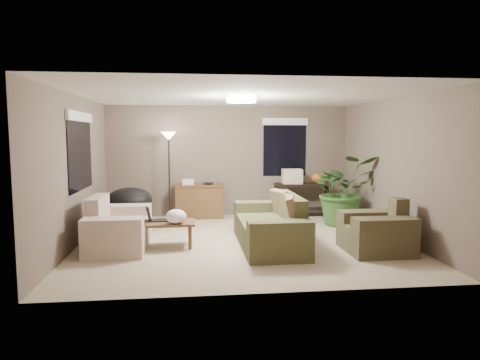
{
  "coord_description": "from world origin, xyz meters",
  "views": [
    {
      "loc": [
        -0.84,
        -7.26,
        1.84
      ],
      "look_at": [
        0.0,
        0.2,
        1.05
      ],
      "focal_mm": 32.0,
      "sensor_mm": 36.0,
      "label": 1
    }
  ],
  "objects": [
    {
      "name": "room_shell",
      "position": [
        0.0,
        0.0,
        1.25
      ],
      "size": [
        5.5,
        5.5,
        5.5
      ],
      "color": "#BEAD8D",
      "rests_on": "ground"
    },
    {
      "name": "main_sofa",
      "position": [
        0.47,
        -0.34,
        0.29
      ],
      "size": [
        0.95,
        2.2,
        0.85
      ],
      "color": "#48472B",
      "rests_on": "ground"
    },
    {
      "name": "throw_pillows",
      "position": [
        0.72,
        -0.34,
        0.65
      ],
      "size": [
        0.38,
        1.4,
        0.47
      ],
      "color": "#8C7251",
      "rests_on": "main_sofa"
    },
    {
      "name": "loveseat",
      "position": [
        -2.07,
        -0.16,
        0.3
      ],
      "size": [
        0.9,
        1.6,
        0.85
      ],
      "color": "#BFB3A3",
      "rests_on": "ground"
    },
    {
      "name": "armchair",
      "position": [
        2.05,
        -0.91,
        0.3
      ],
      "size": [
        0.95,
        1.0,
        0.85
      ],
      "color": "#4E472F",
      "rests_on": "ground"
    },
    {
      "name": "coffee_table",
      "position": [
        -1.31,
        -0.26,
        0.36
      ],
      "size": [
        1.0,
        0.55,
        0.42
      ],
      "color": "brown",
      "rests_on": "ground"
    },
    {
      "name": "laptop",
      "position": [
        -1.47,
        -0.16,
        0.48
      ],
      "size": [
        0.39,
        0.26,
        0.24
      ],
      "color": "black",
      "rests_on": "coffee_table"
    },
    {
      "name": "plastic_bag",
      "position": [
        -1.11,
        -0.41,
        0.54
      ],
      "size": [
        0.39,
        0.37,
        0.23
      ],
      "primitive_type": "ellipsoid",
      "rotation": [
        0.0,
        0.0,
        -0.23
      ],
      "color": "white",
      "rests_on": "coffee_table"
    },
    {
      "name": "desk",
      "position": [
        -0.69,
        2.21,
        0.38
      ],
      "size": [
        1.1,
        0.5,
        0.75
      ],
      "color": "brown",
      "rests_on": "ground"
    },
    {
      "name": "desk_papers",
      "position": [
        -0.85,
        2.2,
        0.8
      ],
      "size": [
        0.7,
        0.3,
        0.12
      ],
      "color": "silver",
      "rests_on": "desk"
    },
    {
      "name": "console_table",
      "position": [
        1.65,
        2.15,
        0.44
      ],
      "size": [
        1.3,
        0.4,
        0.75
      ],
      "color": "black",
      "rests_on": "ground"
    },
    {
      "name": "pumpkin",
      "position": [
        2.0,
        2.15,
        0.86
      ],
      "size": [
        0.36,
        0.36,
        0.23
      ],
      "primitive_type": "ellipsoid",
      "rotation": [
        0.0,
        0.0,
        -0.35
      ],
      "color": "orange",
      "rests_on": "console_table"
    },
    {
      "name": "cardboard_box",
      "position": [
        1.4,
        2.15,
        0.91
      ],
      "size": [
        0.45,
        0.35,
        0.33
      ],
      "primitive_type": "cube",
      "rotation": [
        0.0,
        0.0,
        -0.05
      ],
      "color": "beige",
      "rests_on": "console_table"
    },
    {
      "name": "papasan_chair",
      "position": [
        -2.09,
        1.38,
        0.47
      ],
      "size": [
        1.0,
        1.0,
        0.8
      ],
      "color": "black",
      "rests_on": "ground"
    },
    {
      "name": "floor_lamp",
      "position": [
        -1.33,
        1.95,
        1.6
      ],
      "size": [
        0.32,
        0.32,
        1.91
      ],
      "color": "black",
      "rests_on": "ground"
    },
    {
      "name": "ceiling_fixture",
      "position": [
        0.0,
        0.0,
        2.44
      ],
      "size": [
        0.5,
        0.5,
        0.1
      ],
      "primitive_type": "cylinder",
      "color": "white",
      "rests_on": "room_shell"
    },
    {
      "name": "houseplant",
      "position": [
        2.22,
        1.11,
        0.56
      ],
      "size": [
        1.3,
        1.44,
        1.12
      ],
      "primitive_type": "imported",
      "color": "#2D5923",
      "rests_on": "ground"
    },
    {
      "name": "cat_scratching_post",
      "position": [
        2.24,
        -0.22,
        0.21
      ],
      "size": [
        0.32,
        0.32,
        0.5
      ],
      "color": "tan",
      "rests_on": "ground"
    },
    {
      "name": "window_left",
      "position": [
        -2.73,
        0.3,
        1.78
      ],
      "size": [
        0.05,
        1.56,
        1.33
      ],
      "color": "black",
      "rests_on": "room_shell"
    },
    {
      "name": "window_back",
      "position": [
        1.3,
        2.48,
        1.79
      ],
      "size": [
        1.06,
        0.05,
        1.33
      ],
      "color": "black",
      "rests_on": "room_shell"
    }
  ]
}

